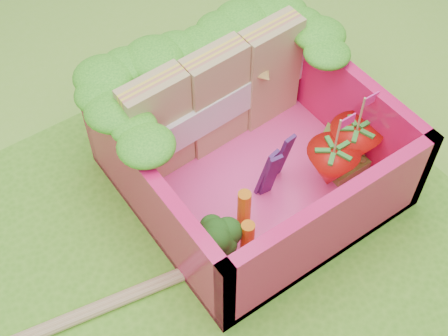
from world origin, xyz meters
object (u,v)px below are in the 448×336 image
at_px(sandwich_stack, 216,99).
at_px(strawberry_right, 353,147).
at_px(bento_box, 253,149).
at_px(chopsticks, 49,328).
at_px(strawberry_left, 330,168).
at_px(broccoli, 212,239).

xyz_separation_m(sandwich_stack, strawberry_right, (0.50, -0.60, -0.17)).
relative_size(bento_box, sandwich_stack, 1.11).
xyz_separation_m(bento_box, chopsticks, (-1.31, -0.16, -0.25)).
distance_m(strawberry_left, strawberry_right, 0.20).
bearing_deg(strawberry_left, chopsticks, 175.42).
bearing_deg(strawberry_right, broccoli, -176.44).
bearing_deg(chopsticks, sandwich_stack, 21.06).
height_order(broccoli, strawberry_right, strawberry_right).
relative_size(broccoli, strawberry_right, 0.59).
distance_m(bento_box, chopsticks, 1.35).
bearing_deg(broccoli, chopsticks, 169.98).
bearing_deg(strawberry_right, chopsticks, 177.23).
distance_m(bento_box, broccoli, 0.57).
bearing_deg(bento_box, strawberry_left, -44.23).
relative_size(sandwich_stack, strawberry_right, 2.23).
relative_size(sandwich_stack, strawberry_left, 2.25).
xyz_separation_m(sandwich_stack, chopsticks, (-1.32, -0.51, -0.34)).
distance_m(bento_box, strawberry_right, 0.57).
bearing_deg(bento_box, strawberry_right, -26.75).
bearing_deg(sandwich_stack, strawberry_left, -65.04).
xyz_separation_m(broccoli, strawberry_left, (0.78, 0.02, -0.03)).
height_order(sandwich_stack, strawberry_left, sandwich_stack).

